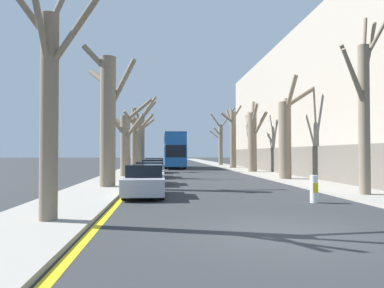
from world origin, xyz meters
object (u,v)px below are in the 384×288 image
at_px(street_tree_left_2, 126,141).
at_px(street_tree_right_1, 286,135).
at_px(parked_car_1, 150,174).
at_px(double_decker_bus, 174,149).
at_px(street_tree_right_2, 253,138).
at_px(traffic_bollard, 314,189).
at_px(parked_car_0, 145,181).
at_px(parked_car_2, 152,169).
at_px(street_tree_right_4, 220,142).
at_px(street_tree_left_3, 136,139).
at_px(street_tree_left_1, 108,117).
at_px(street_tree_left_4, 140,139).
at_px(street_tree_left_5, 141,139).
at_px(parked_car_3, 154,166).
at_px(street_tree_left_0, 51,95).
at_px(street_tree_right_0, 364,108).
at_px(street_tree_right_3, 233,137).

xyz_separation_m(street_tree_left_2, street_tree_right_1, (11.39, -3.77, 0.37)).
height_order(street_tree_left_2, parked_car_1, street_tree_left_2).
height_order(double_decker_bus, parked_car_1, double_decker_bus).
relative_size(street_tree_right_2, traffic_bollard, 6.65).
height_order(parked_car_0, parked_car_2, parked_car_0).
bearing_deg(street_tree_right_4, street_tree_left_3, -123.99).
bearing_deg(street_tree_right_1, traffic_bollard, -103.82).
height_order(street_tree_left_1, street_tree_left_4, street_tree_left_4).
distance_m(street_tree_left_1, street_tree_left_5, 36.70).
relative_size(street_tree_left_4, street_tree_right_4, 1.00).
relative_size(street_tree_left_2, street_tree_right_4, 0.70).
bearing_deg(double_decker_bus, parked_car_3, -101.57).
xyz_separation_m(street_tree_left_0, street_tree_left_4, (0.15, 37.86, 0.22)).
bearing_deg(street_tree_right_2, double_decker_bus, 121.03).
height_order(street_tree_left_1, parked_car_0, street_tree_left_1).
height_order(street_tree_left_4, street_tree_right_0, street_tree_left_4).
distance_m(street_tree_right_4, parked_car_2, 27.77).
xyz_separation_m(street_tree_right_2, street_tree_right_4, (0.04, 20.01, 0.28)).
height_order(parked_car_0, parked_car_3, parked_car_3).
distance_m(street_tree_left_1, parked_car_1, 4.55).
height_order(street_tree_left_0, parked_car_0, street_tree_left_0).
bearing_deg(street_tree_left_0, street_tree_left_5, 90.24).
xyz_separation_m(street_tree_right_0, parked_car_1, (-9.44, 7.27, -3.20)).
bearing_deg(street_tree_right_1, parked_car_3, 131.37).
distance_m(street_tree_right_0, double_decker_bus, 32.37).
bearing_deg(street_tree_left_0, street_tree_right_0, 24.48).
bearing_deg(traffic_bollard, parked_car_2, 112.97).
distance_m(double_decker_bus, parked_car_3, 11.45).
bearing_deg(street_tree_left_4, parked_car_2, -83.80).
bearing_deg(street_tree_left_0, street_tree_right_4, 75.55).
relative_size(street_tree_left_5, street_tree_right_2, 1.09).
distance_m(street_tree_left_1, parked_car_3, 16.12).
distance_m(street_tree_left_4, parked_car_2, 19.15).
relative_size(street_tree_left_3, street_tree_right_0, 0.96).
bearing_deg(parked_car_2, street_tree_right_2, 32.40).
relative_size(street_tree_left_4, street_tree_right_0, 1.06).
distance_m(street_tree_left_5, street_tree_right_0, 43.14).
xyz_separation_m(street_tree_right_3, double_decker_bus, (-7.07, 1.94, -1.41)).
bearing_deg(street_tree_right_1, street_tree_right_3, 89.98).
height_order(parked_car_1, traffic_bollard, parked_car_1).
height_order(street_tree_left_4, street_tree_right_4, street_tree_right_4).
bearing_deg(traffic_bollard, street_tree_left_1, 143.53).
bearing_deg(street_tree_left_0, parked_car_2, 83.45).
bearing_deg(street_tree_left_0, street_tree_right_3, 71.71).
bearing_deg(street_tree_left_5, street_tree_left_1, -89.61).
bearing_deg(street_tree_left_2, street_tree_left_1, -90.48).
xyz_separation_m(street_tree_left_5, parked_car_2, (2.38, -27.72, -3.37)).
height_order(street_tree_left_2, street_tree_right_1, street_tree_right_1).
bearing_deg(street_tree_left_1, traffic_bollard, -36.47).
bearing_deg(traffic_bollard, double_decker_bus, 97.30).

